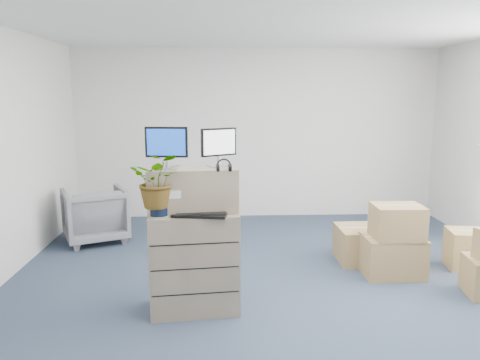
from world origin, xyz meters
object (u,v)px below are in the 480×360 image
object	(u,v)px
monitor_left	(166,145)
filing_cabinet_lower	(194,261)
potted_plant	(158,187)
office_chair	(95,212)
keyboard	(200,215)
water_bottle	(204,197)
monitor_right	(219,145)

from	to	relation	value
monitor_left	filing_cabinet_lower	bearing A→B (deg)	10.17
potted_plant	office_chair	world-z (taller)	potted_plant
keyboard	potted_plant	bearing A→B (deg)	-169.29
keyboard	water_bottle	world-z (taller)	water_bottle
potted_plant	office_chair	bearing A→B (deg)	117.14
potted_plant	filing_cabinet_lower	bearing A→B (deg)	28.10
filing_cabinet_lower	keyboard	size ratio (longest dim) A/B	1.97
monitor_left	potted_plant	distance (m)	0.39
monitor_right	office_chair	world-z (taller)	monitor_right
monitor_right	filing_cabinet_lower	bearing A→B (deg)	173.80
keyboard	water_bottle	distance (m)	0.26
monitor_left	office_chair	xyz separation A→B (m)	(-1.28, 2.22, -1.17)
water_bottle	potted_plant	size ratio (longest dim) A/B	0.48
water_bottle	filing_cabinet_lower	bearing A→B (deg)	-142.23
filing_cabinet_lower	monitor_right	world-z (taller)	monitor_right
keyboard	office_chair	bearing A→B (deg)	133.22
filing_cabinet_lower	keyboard	xyz separation A→B (m)	(0.07, -0.15, 0.49)
monitor_left	water_bottle	bearing A→B (deg)	22.51
water_bottle	office_chair	world-z (taller)	water_bottle
monitor_left	potted_plant	world-z (taller)	monitor_left
filing_cabinet_lower	water_bottle	xyz separation A→B (m)	(0.11, 0.08, 0.60)
water_bottle	potted_plant	bearing A→B (deg)	-149.14
monitor_right	monitor_left	bearing A→B (deg)	165.03
filing_cabinet_lower	monitor_right	bearing A→B (deg)	17.02
potted_plant	office_chair	size ratio (longest dim) A/B	0.62
monitor_right	water_bottle	xyz separation A→B (m)	(-0.14, -0.03, -0.49)
keyboard	office_chair	world-z (taller)	keyboard
monitor_right	keyboard	bearing A→B (deg)	-154.19
office_chair	monitor_right	bearing A→B (deg)	105.81
water_bottle	keyboard	bearing A→B (deg)	-98.47
monitor_left	water_bottle	distance (m)	0.61
office_chair	filing_cabinet_lower	bearing A→B (deg)	100.26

